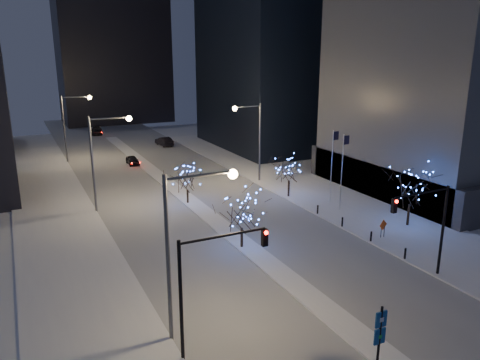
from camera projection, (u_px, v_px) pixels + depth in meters
ground at (332, 315)px, 29.81m from camera, size 160.00×160.00×0.00m
road at (166, 182)px, 60.08m from camera, size 20.00×130.00×0.02m
median at (178, 191)px, 55.74m from camera, size 2.00×80.00×0.15m
east_sidewalk at (332, 197)px, 53.46m from camera, size 10.00×90.00×0.15m
west_sidewalk at (64, 241)px, 41.14m from camera, size 8.00×90.00×0.15m
midrise_block at (478, 62)px, 55.81m from camera, size 30.00×22.00×30.00m
plinth at (464, 167)px, 59.29m from camera, size 30.00×24.00×4.00m
horizon_block at (111, 29)px, 106.32m from camera, size 24.00×14.00×42.00m
street_lamp_w_near at (185, 233)px, 26.01m from camera, size 4.40×0.56×10.00m
street_lamp_w_mid at (102, 150)px, 47.63m from camera, size 4.40×0.56×10.00m
street_lamp_w_far at (71, 119)px, 69.25m from camera, size 4.40×0.56×10.00m
street_lamp_east at (253, 132)px, 58.32m from camera, size 3.90×0.56×10.00m
traffic_signal_west at (208, 274)px, 24.95m from camera, size 5.26×0.43×7.00m
traffic_signal_east at (429, 219)px, 33.20m from camera, size 5.26×0.43×7.00m
flagpoles at (337, 164)px, 49.13m from camera, size 1.35×2.60×8.00m
bollards at (356, 229)px, 42.63m from camera, size 0.16×12.16×0.90m
car_near at (133, 160)px, 69.01m from camera, size 1.56×3.76×1.28m
car_mid at (164, 141)px, 82.73m from camera, size 2.16×4.87×1.55m
car_far at (97, 131)px, 93.84m from camera, size 2.77×5.29×1.46m
holiday_tree_median_near at (242, 211)px, 39.03m from camera, size 4.46×4.46×4.99m
holiday_tree_median_far at (187, 178)px, 50.69m from camera, size 4.03×4.03×4.37m
holiday_tree_plaza_near at (411, 187)px, 43.85m from camera, size 4.86×4.86×5.89m
holiday_tree_plaza_far at (289, 168)px, 52.88m from camera, size 4.22×4.22×5.01m
wayfinding_sign at (380, 333)px, 23.93m from camera, size 0.68×0.13×3.85m
construction_sign at (383, 227)px, 41.63m from camera, size 1.00×0.24×1.68m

